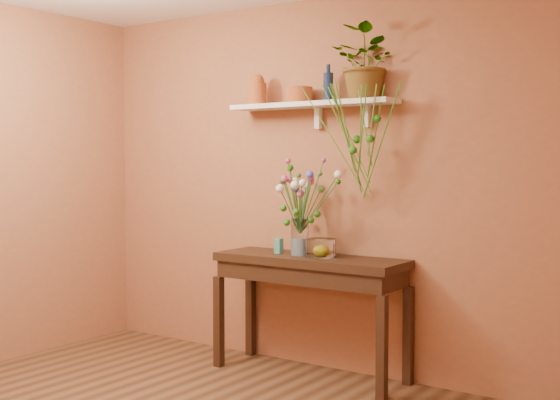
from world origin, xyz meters
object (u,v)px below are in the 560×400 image
Objects in this scene: blue_bottle at (328,86)px; bouquet at (301,190)px; terracotta_jug at (257,90)px; glass_bowl at (320,249)px; glass_vase at (300,240)px; spider_plant at (367,63)px; sideboard at (310,273)px.

bouquet is (-0.12, -0.16, -0.73)m from blue_bottle.
blue_bottle is (0.59, 0.05, -0.00)m from terracotta_jug.
glass_bowl is at bearing 3.61° from bouquet.
terracotta_jug is 0.86× the size of glass_vase.
bouquet is at bearing -176.39° from glass_bowl.
terracotta_jug is 0.45× the size of spider_plant.
terracotta_jug is 1.04× the size of glass_bowl.
sideboard is at bearing 3.95° from glass_vase.
glass_vase is 0.35m from bouquet.
glass_bowl is at bearing -77.99° from blue_bottle.
glass_vase reaches higher than sideboard.
glass_vase is at bearing -176.05° from sideboard.
glass_vase is at bearing -161.60° from spider_plant.
blue_bottle is at bearing 4.98° from terracotta_jug.
sideboard is at bearing -115.76° from blue_bottle.
sideboard is at bearing -9.35° from terracotta_jug.
terracotta_jug is at bearing -176.21° from spider_plant.
blue_bottle is 0.48× the size of bouquet.
spider_plant is at bearing 30.21° from glass_bowl.
sideboard is 5.37× the size of blue_bottle.
bouquet is at bearing -158.45° from spider_plant.
glass_bowl is (-0.27, -0.16, -1.28)m from spider_plant.
bouquet is 2.49× the size of glass_bowl.
glass_vase is at bearing 140.02° from bouquet.
terracotta_jug is 0.90m from spider_plant.
glass_bowl is (0.15, 0.01, -0.40)m from bouquet.
terracotta_jug reaches higher than glass_vase.
spider_plant is at bearing 1.49° from blue_bottle.
spider_plant is at bearing 18.40° from glass_vase.
sideboard is 0.25m from glass_vase.
terracotta_jug reaches higher than bouquet.
spider_plant is 0.99m from bouquet.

